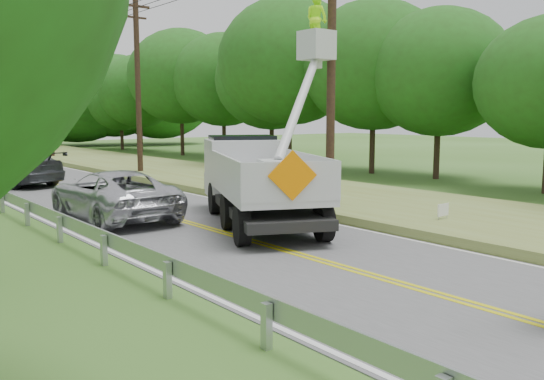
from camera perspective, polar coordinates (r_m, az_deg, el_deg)
ground at (r=11.00m, az=20.29°, el=-11.01°), size 140.00×140.00×0.00m
road at (r=21.57m, az=-13.40°, el=-1.74°), size 7.20×96.00×0.03m
guardrail at (r=21.00m, az=-24.47°, el=-0.97°), size 0.18×48.00×0.77m
utility_poles at (r=26.41m, az=-6.59°, el=11.52°), size 1.60×43.30×10.00m
tall_grass_verge at (r=25.35m, az=1.25°, el=0.14°), size 7.00×96.00×0.30m
treeline_right at (r=39.25m, az=0.13°, el=11.25°), size 10.38×54.00×10.80m
bucket_truck at (r=18.78m, az=-1.48°, el=2.16°), size 5.82×7.97×7.36m
suv_silver at (r=19.35m, az=-15.63°, el=-0.43°), size 2.73×5.81×1.61m
suv_darkgrey at (r=30.42m, az=-24.46°, el=2.10°), size 3.98×6.40×1.73m
yard_sign at (r=17.85m, az=16.72°, el=-2.01°), size 0.53×0.04×0.77m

